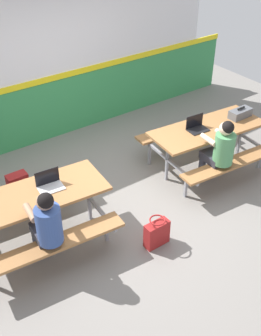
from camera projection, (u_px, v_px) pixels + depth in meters
The scene contains 11 objects.
ground_plane at pixel (129, 197), 6.34m from camera, with size 10.00×10.00×0.02m, color gray.
accent_backdrop at pixel (51, 72), 7.17m from camera, with size 8.00×0.14×2.60m.
picnic_table_left at pixel (34, 205), 5.28m from camera, with size 1.94×1.71×0.74m.
picnic_table_right at pixel (207, 136), 6.69m from camera, with size 1.94×1.71×0.74m.
student_nearer at pixel (47, 224), 4.80m from camera, with size 0.39×0.53×1.21m.
student_further at pixel (220, 149), 6.13m from camera, with size 0.39×0.53×1.21m.
laptop_silver at pixel (50, 184), 5.29m from camera, with size 0.34×0.25×0.22m.
laptop_dark at pixel (197, 127), 6.51m from camera, with size 0.34×0.25×0.22m.
toolbox_grey at pixel (240, 113), 6.83m from camera, with size 0.40×0.18×0.18m.
backpack_dark at pixel (18, 187), 6.18m from camera, with size 0.30×0.22×0.44m.
tote_bag_bright at pixel (157, 233), 5.41m from camera, with size 0.34×0.21×0.43m.
Camera 1 is at (-2.87, -4.02, 3.99)m, focal length 44.36 mm.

